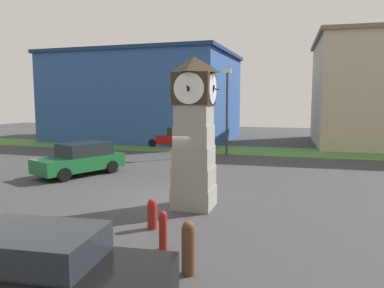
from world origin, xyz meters
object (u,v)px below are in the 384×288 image
at_px(car_by_building, 45,271).
at_px(car_silver_hatch, 81,159).
at_px(clock_tower, 194,134).
at_px(bollard_far_row, 152,214).
at_px(bollard_near_tower, 188,247).
at_px(bollard_mid_row, 163,230).
at_px(street_lamp_far_side, 227,106).
at_px(car_end_of_row, 172,137).

xyz_separation_m(car_by_building, car_silver_hatch, (-6.18, 10.80, 0.04)).
bearing_deg(car_by_building, clock_tower, 84.15).
bearing_deg(clock_tower, bollard_far_row, -102.88).
bearing_deg(car_silver_hatch, bollard_near_tower, -47.09).
xyz_separation_m(clock_tower, car_silver_hatch, (-6.89, 3.88, -1.73)).
xyz_separation_m(clock_tower, bollard_near_tower, (1.25, -4.86, -1.93)).
xyz_separation_m(clock_tower, bollard_mid_row, (0.28, -3.78, -2.02)).
distance_m(bollard_mid_row, bollard_far_row, 1.59).
xyz_separation_m(bollard_far_row, street_lamp_far_side, (-0.65, 14.67, 2.87)).
relative_size(bollard_mid_row, street_lamp_far_side, 0.17).
bearing_deg(street_lamp_far_side, car_by_building, -88.51).
bearing_deg(street_lamp_far_side, bollard_mid_row, -84.71).
distance_m(car_silver_hatch, car_end_of_row, 11.99).
bearing_deg(street_lamp_far_side, clock_tower, -84.37).
xyz_separation_m(bollard_near_tower, car_end_of_row, (-7.52, 20.72, 0.20)).
bearing_deg(bollard_mid_row, car_end_of_row, 108.44).
bearing_deg(bollard_far_row, bollard_near_tower, -53.40).
height_order(bollard_mid_row, bollard_far_row, bollard_mid_row).
bearing_deg(clock_tower, car_by_building, -95.85).
xyz_separation_m(bollard_far_row, car_end_of_row, (-5.71, 18.29, 0.35)).
height_order(car_by_building, car_end_of_row, car_end_of_row).
bearing_deg(street_lamp_far_side, bollard_near_tower, -81.84).
xyz_separation_m(bollard_near_tower, street_lamp_far_side, (-2.45, 17.09, 2.73)).
relative_size(bollard_far_row, car_silver_hatch, 0.19).
xyz_separation_m(car_end_of_row, street_lamp_far_side, (5.07, -3.63, 2.53)).
relative_size(bollard_mid_row, car_by_building, 0.23).
xyz_separation_m(bollard_near_tower, bollard_far_row, (-1.80, 2.43, -0.14)).
xyz_separation_m(bollard_mid_row, street_lamp_far_side, (-1.48, 16.02, 2.82)).
bearing_deg(bollard_near_tower, clock_tower, 104.36).
relative_size(bollard_near_tower, street_lamp_far_side, 0.21).
distance_m(clock_tower, car_silver_hatch, 8.09).
bearing_deg(street_lamp_far_side, bollard_far_row, -87.47).
distance_m(clock_tower, bollard_near_tower, 5.38).
bearing_deg(bollard_near_tower, bollard_far_row, 126.60).
distance_m(bollard_far_row, car_silver_hatch, 8.95).
bearing_deg(car_end_of_row, bollard_near_tower, -70.06).
height_order(bollard_mid_row, car_silver_hatch, car_silver_hatch).
distance_m(bollard_far_row, car_by_building, 4.49).
bearing_deg(car_end_of_row, car_by_building, -76.27).
height_order(clock_tower, bollard_far_row, clock_tower).
xyz_separation_m(clock_tower, bollard_far_row, (-0.56, -2.44, -2.08)).
height_order(clock_tower, street_lamp_far_side, street_lamp_far_side).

